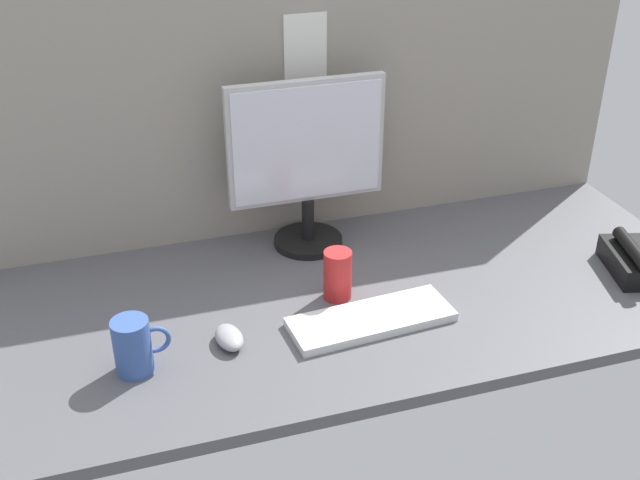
{
  "coord_description": "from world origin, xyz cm",
  "views": [
    {
      "loc": [
        -52.71,
        -146.98,
        101.92
      ],
      "look_at": [
        -0.85,
        0.0,
        14.0
      ],
      "focal_mm": 43.82,
      "sensor_mm": 36.0,
      "label": 1
    }
  ],
  "objects_px": {
    "mouse": "(229,337)",
    "monitor": "(307,158)",
    "keyboard": "(371,319)",
    "mug_ceramic_blue": "(134,346)",
    "mug_red_plastic": "(338,275)"
  },
  "relations": [
    {
      "from": "monitor",
      "to": "mug_ceramic_blue",
      "type": "height_order",
      "value": "monitor"
    },
    {
      "from": "keyboard",
      "to": "mug_red_plastic",
      "type": "height_order",
      "value": "mug_red_plastic"
    },
    {
      "from": "monitor",
      "to": "keyboard",
      "type": "distance_m",
      "value": 0.46
    },
    {
      "from": "mouse",
      "to": "mug_red_plastic",
      "type": "relative_size",
      "value": 0.79
    },
    {
      "from": "keyboard",
      "to": "mug_red_plastic",
      "type": "relative_size",
      "value": 3.05
    },
    {
      "from": "monitor",
      "to": "keyboard",
      "type": "bearing_deg",
      "value": -85.44
    },
    {
      "from": "monitor",
      "to": "mug_red_plastic",
      "type": "distance_m",
      "value": 0.33
    },
    {
      "from": "mug_red_plastic",
      "to": "mug_ceramic_blue",
      "type": "relative_size",
      "value": 0.99
    },
    {
      "from": "monitor",
      "to": "mouse",
      "type": "height_order",
      "value": "monitor"
    },
    {
      "from": "mug_red_plastic",
      "to": "mug_ceramic_blue",
      "type": "height_order",
      "value": "same"
    },
    {
      "from": "keyboard",
      "to": "mug_ceramic_blue",
      "type": "bearing_deg",
      "value": 176.96
    },
    {
      "from": "mouse",
      "to": "monitor",
      "type": "bearing_deg",
      "value": 46.27
    },
    {
      "from": "mouse",
      "to": "mug_ceramic_blue",
      "type": "relative_size",
      "value": 0.78
    },
    {
      "from": "mouse",
      "to": "mug_red_plastic",
      "type": "distance_m",
      "value": 0.3
    },
    {
      "from": "mug_red_plastic",
      "to": "mouse",
      "type": "bearing_deg",
      "value": -159.54
    }
  ]
}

